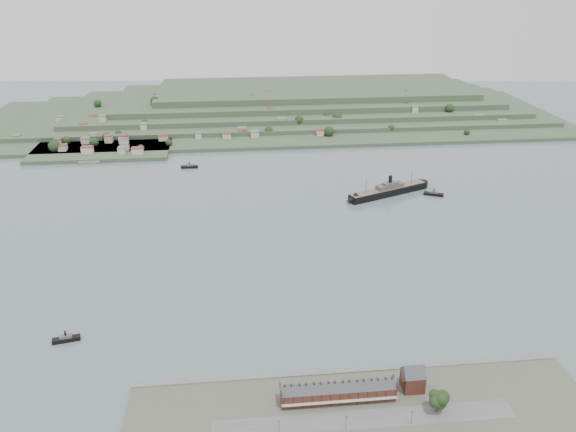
{
  "coord_description": "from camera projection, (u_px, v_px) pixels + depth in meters",
  "views": [
    {
      "loc": [
        -55.26,
        -372.54,
        192.9
      ],
      "look_at": [
        -13.59,
        30.0,
        9.3
      ],
      "focal_mm": 35.0,
      "sensor_mm": 36.0,
      "label": 1
    }
  ],
  "objects": [
    {
      "name": "far_peninsula",
      "position": [
        291.0,
        105.0,
        776.12
      ],
      "size": [
        760.0,
        309.0,
        30.0
      ],
      "color": "#354A31",
      "rests_on": "ground"
    },
    {
      "name": "ferry_west",
      "position": [
        190.0,
        166.0,
        575.26
      ],
      "size": [
        17.34,
        5.34,
        6.45
      ],
      "color": "black",
      "rests_on": "ground"
    },
    {
      "name": "gabled_building",
      "position": [
        413.0,
        378.0,
        272.97
      ],
      "size": [
        10.4,
        10.18,
        14.09
      ],
      "color": "#4A251A",
      "rests_on": "ground"
    },
    {
      "name": "fig_tree",
      "position": [
        439.0,
        400.0,
        258.11
      ],
      "size": [
        10.45,
        9.05,
        11.67
      ],
      "color": "#452C1F",
      "rests_on": "ground"
    },
    {
      "name": "steamship",
      "position": [
        386.0,
        191.0,
        506.5
      ],
      "size": [
        86.1,
        43.66,
        21.81
      ],
      "color": "black",
      "rests_on": "ground"
    },
    {
      "name": "terrace_row",
      "position": [
        338.0,
        391.0,
        266.37
      ],
      "size": [
        55.6,
        9.8,
        11.07
      ],
      "color": "#4A251A",
      "rests_on": "ground"
    },
    {
      "name": "near_shore",
      "position": [
        367.0,
        429.0,
        252.75
      ],
      "size": [
        220.0,
        80.0,
        2.6
      ],
      "color": "#4C5142",
      "rests_on": "ground"
    },
    {
      "name": "ground",
      "position": [
        310.0,
        243.0,
        422.33
      ],
      "size": [
        1400.0,
        1400.0,
        0.0
      ],
      "primitive_type": "plane",
      "color": "slate",
      "rests_on": "ground"
    },
    {
      "name": "tugboat",
      "position": [
        66.0,
        339.0,
        312.22
      ],
      "size": [
        15.37,
        6.79,
        6.7
      ],
      "color": "black",
      "rests_on": "ground"
    },
    {
      "name": "ferry_east",
      "position": [
        434.0,
        194.0,
        507.64
      ],
      "size": [
        18.02,
        11.59,
        6.58
      ],
      "color": "black",
      "rests_on": "ground"
    }
  ]
}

